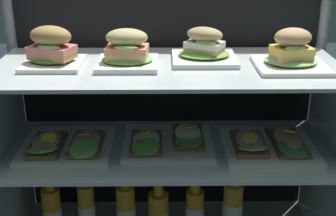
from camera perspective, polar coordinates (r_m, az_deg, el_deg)
case_frame at (r=1.59m, az=-0.05°, el=1.35°), size 1.10×0.49×0.95m
riser_lower_tier at (r=1.61m, az=0.00°, el=-10.64°), size 1.03×0.42×0.34m
shelf_lower_glass at (r=1.52m, az=0.00°, el=-4.99°), size 1.05×0.44×0.01m
riser_upper_tier at (r=1.46m, az=0.00°, el=-0.20°), size 1.03×0.42×0.26m
shelf_upper_glass at (r=1.42m, az=0.00°, el=4.93°), size 1.05×0.44×0.01m
plated_roll_sandwich_far_left at (r=1.45m, az=-13.83°, el=6.87°), size 0.17×0.17×0.12m
plated_roll_sandwich_right_of_center at (r=1.40m, az=-4.96°, el=6.76°), size 0.18×0.18×0.11m
plated_roll_sandwich_near_right_corner at (r=1.46m, az=4.40°, el=7.02°), size 0.20×0.20×0.11m
plated_roll_sandwich_mid_left at (r=1.43m, az=14.67°, el=6.34°), size 0.21×0.21×0.12m
open_sandwich_tray_mid_left at (r=1.52m, az=-12.17°, el=-4.40°), size 0.29×0.27×0.06m
open_sandwich_tray_center at (r=1.52m, az=0.03°, el=-4.02°), size 0.29×0.27×0.06m
open_sandwich_tray_right_of_center at (r=1.53m, az=12.10°, el=-4.35°), size 0.29×0.27×0.06m
juice_bottle_near_post at (r=1.73m, az=-13.82°, el=-11.90°), size 0.07×0.07×0.23m
juice_bottle_back_left at (r=1.72m, az=-9.81°, el=-11.70°), size 0.06×0.06×0.23m
juice_bottle_front_left_end at (r=1.71m, az=-5.11°, el=-12.01°), size 0.07×0.07×0.22m
juice_bottle_back_right at (r=1.70m, az=-1.15°, el=-12.40°), size 0.07×0.07×0.21m
juice_bottle_tucked_behind at (r=1.70m, az=3.24°, el=-12.10°), size 0.06×0.06×0.22m
juice_bottle_back_center at (r=1.69m, az=7.81°, el=-11.74°), size 0.07×0.07×0.26m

